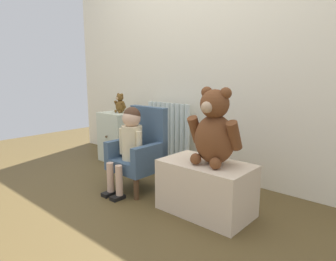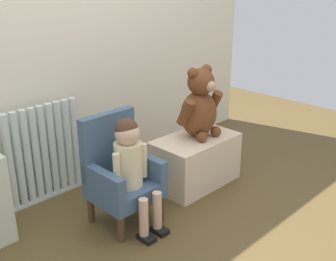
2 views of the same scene
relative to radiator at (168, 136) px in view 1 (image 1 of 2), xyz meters
name	(u,v)px [view 1 (image 1 of 2)]	position (x,y,z in m)	size (l,w,h in m)	color
ground_plane	(111,207)	(0.32, -0.99, -0.34)	(6.00, 6.00, 0.00)	brown
back_wall	(202,48)	(0.32, 0.12, 0.86)	(3.80, 0.05, 2.40)	beige
radiator	(168,136)	(0.00, 0.00, 0.00)	(0.56, 0.05, 0.68)	silver
small_dresser	(117,137)	(-0.59, -0.19, -0.06)	(0.37, 0.31, 0.55)	beige
child_armchair	(140,151)	(0.19, -0.57, -0.02)	(0.39, 0.37, 0.69)	#3E5670
child_figure	(130,138)	(0.19, -0.68, 0.12)	(0.25, 0.35, 0.70)	beige
low_bench	(206,188)	(0.88, -0.60, -0.15)	(0.63, 0.37, 0.37)	beige
large_teddy_bear	(214,131)	(0.93, -0.58, 0.26)	(0.38, 0.27, 0.52)	brown
small_teddy_bear	(120,104)	(-0.55, -0.17, 0.30)	(0.15, 0.11, 0.21)	brown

